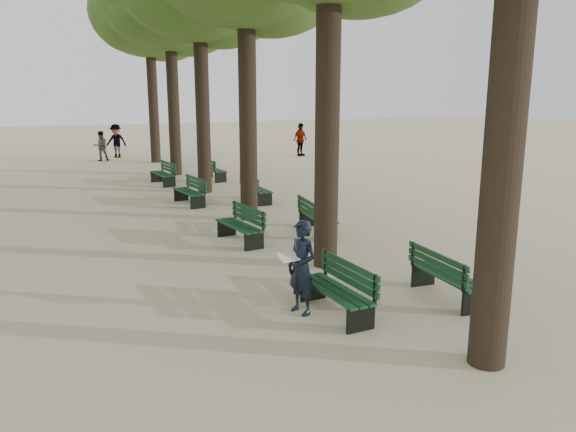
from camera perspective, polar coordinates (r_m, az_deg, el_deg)
name	(u,v)px	position (r m, az deg, el deg)	size (l,w,h in m)	color
ground	(327,327)	(9.39, 4.01, -11.21)	(120.00, 120.00, 0.00)	beige
tree_central_5	(149,13)	(31.33, -13.98, 19.36)	(6.00, 6.00, 9.95)	#33261C
bench_left_0	(335,300)	(9.79, 4.81, -8.47)	(0.67, 1.83, 0.92)	black
bench_left_1	(240,232)	(14.30, -4.94, -1.66)	(0.81, 1.86, 0.92)	black
bench_left_2	(189,197)	(19.31, -10.01, 1.94)	(0.79, 1.86, 0.92)	black
bench_left_3	(163,178)	(23.69, -12.61, 3.79)	(0.80, 1.86, 0.92)	black
bench_right_0	(448,285)	(10.87, 15.90, -6.75)	(0.66, 1.83, 0.92)	black
bench_right_1	(318,223)	(15.25, 3.02, -0.73)	(0.77, 1.85, 0.92)	black
bench_right_2	(256,194)	(19.55, -3.23, 2.24)	(0.61, 1.81, 0.92)	black
bench_right_3	(214,174)	(24.53, -7.55, 4.28)	(0.75, 1.85, 0.92)	black
man_with_map	(302,268)	(9.65, 1.40, -5.26)	(0.70, 0.73, 1.65)	black
pedestrian_b	(116,141)	(34.01, -17.06, 7.30)	(1.24, 0.38, 1.91)	#262628
pedestrian_c	(300,140)	(33.35, 1.25, 7.77)	(1.13, 0.39, 1.93)	#262628
pedestrian_a	(101,146)	(32.68, -18.49, 6.76)	(0.79, 0.33, 1.63)	#262628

